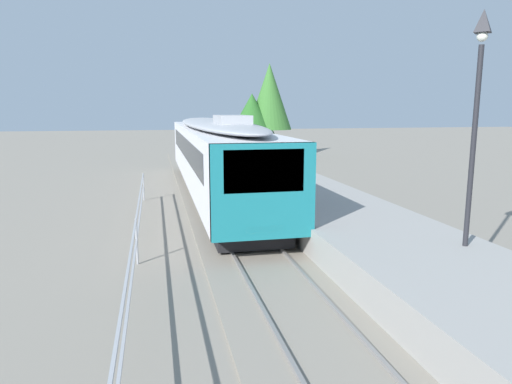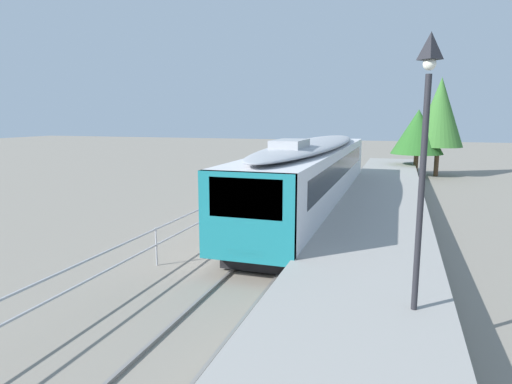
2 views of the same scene
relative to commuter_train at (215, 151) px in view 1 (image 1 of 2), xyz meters
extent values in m
plane|color=gray|center=(-3.00, -8.24, -2.15)|extent=(160.00, 160.00, 0.00)
cube|color=gray|center=(0.00, -8.24, -2.12)|extent=(3.20, 60.00, 0.06)
cube|color=slate|center=(-0.72, -8.24, -2.05)|extent=(0.08, 60.00, 0.08)
cube|color=slate|center=(0.72, -8.24, -2.05)|extent=(0.08, 60.00, 0.08)
cube|color=silver|center=(0.00, 0.11, -0.18)|extent=(2.80, 20.23, 2.55)
cube|color=#19757F|center=(0.00, -9.91, -0.18)|extent=(2.80, 0.24, 2.55)
cube|color=black|center=(0.00, -9.99, 0.38)|extent=(2.13, 0.08, 1.12)
cube|color=black|center=(0.00, 0.11, 0.22)|extent=(2.82, 17.00, 0.92)
ellipsoid|color=#A8AAAF|center=(0.00, 0.11, 1.27)|extent=(2.69, 19.42, 0.44)
cube|color=#A8AAAF|center=(0.00, -4.95, 1.55)|extent=(1.10, 2.20, 0.36)
cube|color=#EAE5C6|center=(0.00, -9.98, -1.18)|extent=(1.00, 0.10, 0.20)
cube|color=black|center=(0.00, -7.61, -1.73)|extent=(2.24, 3.20, 0.55)
cube|color=black|center=(0.00, 7.82, -1.73)|extent=(2.24, 3.20, 0.55)
cube|color=#999691|center=(3.25, -8.24, -1.70)|extent=(3.90, 60.00, 0.90)
cylinder|color=#232328|center=(4.39, -12.23, 1.05)|extent=(0.12, 0.12, 4.60)
pyramid|color=#232328|center=(4.39, -12.23, 3.85)|extent=(0.34, 0.34, 0.50)
sphere|color=silver|center=(4.39, -12.23, 3.53)|extent=(0.24, 0.24, 0.24)
cylinder|color=#9EA0A5|center=(-3.30, -9.24, -1.52)|extent=(0.06, 0.06, 1.25)
cylinder|color=#9EA0A5|center=(-3.30, -0.24, -1.52)|extent=(0.06, 0.06, 1.25)
cylinder|color=brown|center=(6.81, 17.01, -0.96)|extent=(0.36, 0.36, 2.37)
cone|color=#38702D|center=(6.81, 17.01, 2.96)|extent=(3.74, 3.74, 5.46)
cylinder|color=brown|center=(5.23, 16.60, -1.25)|extent=(0.36, 0.36, 1.80)
cone|color=#286023|center=(5.23, 16.60, 1.42)|extent=(4.09, 4.09, 3.54)
camera|label=1|loc=(-2.73, -21.57, 1.96)|focal=32.62mm
camera|label=2|loc=(3.96, -21.13, 2.56)|focal=30.81mm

